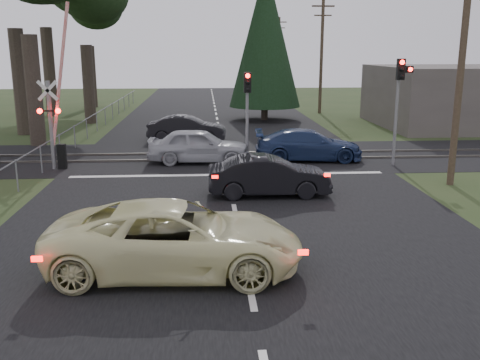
{
  "coord_description": "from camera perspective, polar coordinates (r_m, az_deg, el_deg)",
  "views": [
    {
      "loc": [
        -0.92,
        -13.44,
        5.07
      ],
      "look_at": [
        0.09,
        1.95,
        1.3
      ],
      "focal_mm": 40.0,
      "sensor_mm": 36.0,
      "label": 1
    }
  ],
  "objects": [
    {
      "name": "utility_pole_near",
      "position": [
        21.61,
        22.59,
        11.8
      ],
      "size": [
        1.8,
        0.26,
        9.0
      ],
      "color": "#4C3D2D",
      "rests_on": "ground"
    },
    {
      "name": "crossing_signal",
      "position": [
        24.26,
        -19.02,
        5.86
      ],
      "size": [
        1.62,
        0.38,
        6.96
      ],
      "color": "slate",
      "rests_on": "ground"
    },
    {
      "name": "fence_left",
      "position": [
        36.94,
        -14.54,
        5.41
      ],
      "size": [
        0.1,
        36.0,
        1.2
      ],
      "primitive_type": null,
      "color": "slate",
      "rests_on": "ground"
    },
    {
      "name": "conifer_tree",
      "position": [
        39.7,
        2.71,
        15.05
      ],
      "size": [
        5.2,
        5.2,
        11.0
      ],
      "color": "#473D33",
      "rests_on": "ground"
    },
    {
      "name": "dark_hatchback",
      "position": [
        18.97,
        3.1,
        0.42
      ],
      "size": [
        4.3,
        1.5,
        1.42
      ],
      "primitive_type": "imported",
      "rotation": [
        0.0,
        0.0,
        1.57
      ],
      "color": "black",
      "rests_on": "ground"
    },
    {
      "name": "road",
      "position": [
        24.0,
        -1.49,
        1.54
      ],
      "size": [
        14.0,
        100.0,
        0.01
      ],
      "primitive_type": "cube",
      "color": "black",
      "rests_on": "ground"
    },
    {
      "name": "silver_car",
      "position": [
        24.6,
        -4.43,
        3.67
      ],
      "size": [
        4.7,
        2.05,
        1.58
      ],
      "primitive_type": "imported",
      "rotation": [
        0.0,
        0.0,
        1.53
      ],
      "color": "#A3A5AB",
      "rests_on": "ground"
    },
    {
      "name": "traffic_signal_center",
      "position": [
        24.3,
        0.79,
        8.38
      ],
      "size": [
        0.32,
        0.48,
        4.1
      ],
      "color": "slate",
      "rests_on": "ground"
    },
    {
      "name": "rail_corridor",
      "position": [
        25.95,
        -1.67,
        2.48
      ],
      "size": [
        120.0,
        8.0,
        0.01
      ],
      "primitive_type": "cube",
      "color": "black",
      "rests_on": "ground"
    },
    {
      "name": "rail_near",
      "position": [
        25.16,
        -1.6,
        2.22
      ],
      "size": [
        120.0,
        0.12,
        0.1
      ],
      "primitive_type": "cube",
      "color": "#59544C",
      "rests_on": "ground"
    },
    {
      "name": "blue_sedan",
      "position": [
        25.28,
        7.31,
        3.72
      ],
      "size": [
        5.11,
        2.34,
        1.45
      ],
      "primitive_type": "imported",
      "rotation": [
        0.0,
        0.0,
        1.51
      ],
      "color": "navy",
      "rests_on": "ground"
    },
    {
      "name": "utility_pole_mid",
      "position": [
        44.45,
        8.69,
        13.14
      ],
      "size": [
        1.8,
        0.26,
        9.0
      ],
      "color": "#4C3D2D",
      "rests_on": "ground"
    },
    {
      "name": "rail_far",
      "position": [
        26.73,
        -1.73,
        2.9
      ],
      "size": [
        120.0,
        0.12,
        0.1
      ],
      "primitive_type": "cube",
      "color": "#59544C",
      "rests_on": "ground"
    },
    {
      "name": "utility_pole_far",
      "position": [
        69.08,
        4.17,
        13.41
      ],
      "size": [
        1.8,
        0.26,
        9.0
      ],
      "color": "#4C3D2D",
      "rests_on": "ground"
    },
    {
      "name": "ground",
      "position": [
        14.39,
        0.15,
        -6.89
      ],
      "size": [
        120.0,
        120.0,
        0.0
      ],
      "primitive_type": "plane",
      "color": "#283A1A",
      "rests_on": "ground"
    },
    {
      "name": "traffic_signal_right",
      "position": [
        24.49,
        16.68,
        9.06
      ],
      "size": [
        0.68,
        0.48,
        4.7
      ],
      "color": "slate",
      "rests_on": "ground"
    },
    {
      "name": "stop_line",
      "position": [
        22.24,
        -1.3,
        0.58
      ],
      "size": [
        13.0,
        0.35,
        0.0
      ],
      "primitive_type": "cube",
      "color": "silver",
      "rests_on": "ground"
    },
    {
      "name": "cream_coupe",
      "position": [
        12.54,
        -6.85,
        -6.19
      ],
      "size": [
        6.0,
        2.99,
        1.63
      ],
      "primitive_type": "imported",
      "rotation": [
        0.0,
        0.0,
        1.52
      ],
      "color": "beige",
      "rests_on": "ground"
    },
    {
      "name": "dark_car_far",
      "position": [
        30.56,
        -5.68,
        5.48
      ],
      "size": [
        4.5,
        1.92,
        1.44
      ],
      "primitive_type": "imported",
      "rotation": [
        0.0,
        0.0,
        1.48
      ],
      "color": "black",
      "rests_on": "ground"
    }
  ]
}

